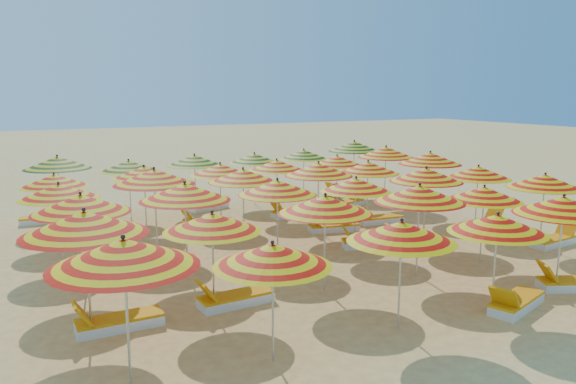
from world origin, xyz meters
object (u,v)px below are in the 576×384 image
object	(u,v)px
umbrella_19	(154,177)
lounger_3	(234,299)
umbrella_12	(81,204)
lounger_4	(554,240)
umbrella_18	(59,191)
umbrella_20	(243,176)
umbrella_8	(325,205)
beachgoer_a	(336,204)
umbrella_10	(484,194)
lounger_14	(207,206)
umbrella_1	(273,255)
lounger_9	(379,219)
umbrella_23	(430,158)
lounger_8	(332,227)
umbrella_4	(563,206)
umbrella_31	(129,166)
umbrella_22	(368,168)
lounger_13	(46,219)
umbrella_26	(220,170)
lounger_10	(206,223)
umbrella_27	(277,165)
umbrella_2	(401,232)
lounger_2	(117,322)
umbrella_13	(185,192)
umbrella_29	(386,152)
lounger_6	(412,240)
umbrella_9	(419,194)
umbrella_7	(212,222)
umbrella_14	(277,188)
lounger_15	(341,192)
umbrella_30	(57,163)
umbrella_15	(356,185)
umbrella_32	(194,160)
umbrella_21	(319,169)
lounger_0	(516,303)
lounger_11	(291,212)
umbrella_0	(124,253)
umbrella_24	(54,181)
umbrella_6	(85,223)
umbrella_11	(545,181)
umbrella_3	(497,224)
umbrella_25	(144,172)
umbrella_35	(354,146)

from	to	relation	value
umbrella_19	lounger_3	size ratio (longest dim) A/B	1.54
umbrella_12	lounger_4	size ratio (longest dim) A/B	1.38
umbrella_18	umbrella_20	world-z (taller)	umbrella_20
umbrella_8	beachgoer_a	world-z (taller)	umbrella_8
umbrella_10	lounger_14	xyz separation A→B (m)	(-4.46, 10.24, -1.80)
umbrella_1	lounger_9	world-z (taller)	umbrella_1
umbrella_23	lounger_8	bearing A→B (deg)	-174.81
umbrella_4	umbrella_31	bearing A→B (deg)	120.36
umbrella_4	umbrella_22	size ratio (longest dim) A/B	1.02
umbrella_8	umbrella_31	bearing A→B (deg)	104.18
lounger_13	lounger_9	bearing A→B (deg)	-23.14
lounger_4	lounger_13	size ratio (longest dim) A/B	1.01
umbrella_26	lounger_10	distance (m)	1.94
umbrella_12	umbrella_26	bearing A→B (deg)	43.01
umbrella_4	umbrella_18	xyz separation A→B (m)	(-10.24, 7.86, -0.08)
umbrella_27	umbrella_31	size ratio (longest dim) A/B	0.80
umbrella_2	umbrella_26	bearing A→B (deg)	90.28
lounger_2	beachgoer_a	world-z (taller)	beachgoer_a
umbrella_13	lounger_13	size ratio (longest dim) A/B	1.58
umbrella_12	lounger_13	bearing A→B (deg)	92.21
umbrella_29	lounger_13	xyz separation A→B (m)	(-12.99, 2.88, -2.07)
lounger_6	umbrella_9	bearing A→B (deg)	66.23
umbrella_7	lounger_9	bearing A→B (deg)	31.98
umbrella_14	lounger_15	size ratio (longest dim) A/B	1.39
umbrella_19	umbrella_30	bearing A→B (deg)	112.91
umbrella_19	umbrella_9	bearing A→B (deg)	-44.61
lounger_9	umbrella_15	bearing A→B (deg)	48.18
umbrella_32	lounger_15	xyz separation A→B (m)	(7.05, 0.32, -1.89)
umbrella_19	umbrella_21	xyz separation A→B (m)	(5.43, -0.26, -0.09)
umbrella_30	umbrella_18	bearing A→B (deg)	-94.80
lounger_6	umbrella_29	bearing A→B (deg)	-105.20
lounger_0	lounger_11	world-z (taller)	same
umbrella_15	umbrella_31	xyz separation A→B (m)	(-5.14, 7.39, 0.00)
umbrella_0	lounger_0	distance (m)	8.49
umbrella_14	umbrella_23	bearing A→B (deg)	17.95
umbrella_24	umbrella_29	bearing A→B (deg)	-0.03
lounger_3	umbrella_14	bearing A→B (deg)	-135.70
umbrella_6	umbrella_11	size ratio (longest dim) A/B	1.11
umbrella_9	lounger_15	world-z (taller)	umbrella_9
umbrella_3	lounger_6	xyz separation A→B (m)	(1.88, 4.98, -1.79)
umbrella_19	umbrella_20	bearing A→B (deg)	-0.11
umbrella_13	umbrella_9	bearing A→B (deg)	-28.18
umbrella_21	umbrella_24	distance (m)	8.45
umbrella_0	umbrella_26	size ratio (longest dim) A/B	1.03
umbrella_25	lounger_9	distance (m)	8.47
umbrella_31	lounger_9	bearing A→B (deg)	-32.07
umbrella_25	lounger_10	bearing A→B (deg)	-13.76
lounger_3	lounger_6	world-z (taller)	same
umbrella_35	umbrella_31	bearing A→B (deg)	-178.26
umbrella_18	lounger_6	world-z (taller)	umbrella_18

